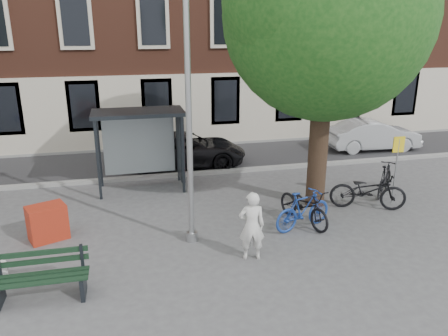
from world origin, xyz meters
TOP-DOWN VIEW (x-y plane):
  - ground at (0.00, 0.00)m, footprint 90.00×90.00m
  - road at (0.00, 7.00)m, footprint 40.00×4.00m
  - curb_near at (0.00, 5.00)m, footprint 40.00×0.25m
  - curb_far at (0.00, 9.00)m, footprint 40.00×0.25m
  - lamppost at (0.00, 0.00)m, footprint 0.28×0.35m
  - tree_right at (4.01, 1.38)m, footprint 5.76×5.60m
  - bus_shelter at (-0.61, 4.11)m, footprint 2.85×1.45m
  - painter at (1.20, -1.16)m, footprint 0.65×0.48m
  - bench at (-3.25, -1.72)m, footprint 1.81×0.62m
  - bike_a at (5.35, 0.84)m, footprint 2.29×1.52m
  - bike_b at (2.98, 0.03)m, footprint 1.85×1.02m
  - bike_c at (3.13, 0.34)m, footprint 1.22×2.08m
  - bike_d at (6.50, 1.76)m, footprint 1.56×1.57m
  - car_dark at (0.80, 6.27)m, footprint 4.76×2.56m
  - car_silver at (9.03, 6.63)m, footprint 4.04×1.58m
  - red_stand at (-3.50, 0.94)m, footprint 1.06×0.90m
  - bucket_b at (-4.24, -0.75)m, footprint 0.36×0.36m
  - notice_sign at (6.32, 1.04)m, footprint 0.36×0.05m

SIDE VIEW (x-z plane):
  - ground at x=0.00m, z-range 0.00..0.00m
  - road at x=0.00m, z-range 0.00..0.01m
  - curb_near at x=0.00m, z-range 0.00..0.12m
  - curb_far at x=0.00m, z-range 0.00..0.12m
  - bucket_b at x=-4.24m, z-range 0.00..0.36m
  - bench at x=-3.25m, z-range -0.04..0.89m
  - red_stand at x=-3.50m, z-range 0.00..0.90m
  - bike_c at x=3.13m, z-range 0.00..1.03m
  - bike_d at x=6.50m, z-range 0.00..1.04m
  - bike_b at x=2.98m, z-range 0.00..1.07m
  - bike_a at x=5.35m, z-range 0.00..1.14m
  - car_dark at x=0.80m, z-range 0.00..1.27m
  - car_silver at x=9.03m, z-range 0.00..1.31m
  - painter at x=1.20m, z-range 0.00..1.64m
  - notice_sign at x=6.32m, z-range 0.50..2.58m
  - bus_shelter at x=-0.61m, z-range 0.61..3.23m
  - lamppost at x=0.00m, z-range -0.27..5.84m
  - tree_right at x=4.01m, z-range 1.52..9.72m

